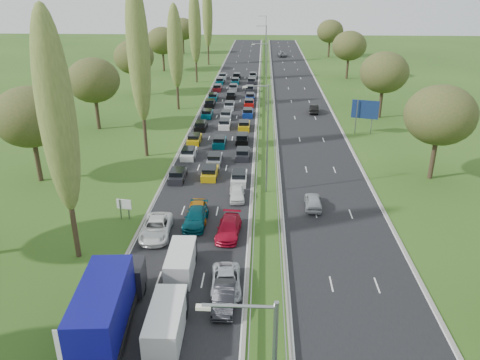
{
  "coord_description": "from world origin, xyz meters",
  "views": [
    {
      "loc": [
        3.92,
        -4.43,
        21.58
      ],
      "look_at": [
        1.6,
        42.73,
        1.5
      ],
      "focal_mm": 35.0,
      "sensor_mm": 36.0,
      "label": 1
    }
  ],
  "objects_px": {
    "near_car_2": "(156,228)",
    "blue_lorry": "(108,305)",
    "white_van_rear": "(181,260)",
    "direction_sign": "(365,111)",
    "info_sign": "(124,206)",
    "white_van_front": "(167,320)"
  },
  "relations": [
    {
      "from": "near_car_2",
      "to": "white_van_front",
      "type": "bearing_deg",
      "value": -78.28
    },
    {
      "from": "near_car_2",
      "to": "info_sign",
      "type": "relative_size",
      "value": 2.65
    },
    {
      "from": "white_van_rear",
      "to": "info_sign",
      "type": "xyz_separation_m",
      "value": [
        -7.07,
        8.79,
        0.33
      ]
    },
    {
      "from": "near_car_2",
      "to": "white_van_front",
      "type": "distance_m",
      "value": 13.4
    },
    {
      "from": "white_van_front",
      "to": "white_van_rear",
      "type": "distance_m",
      "value": 7.25
    },
    {
      "from": "blue_lorry",
      "to": "white_van_rear",
      "type": "relative_size",
      "value": 1.96
    },
    {
      "from": "blue_lorry",
      "to": "white_van_rear",
      "type": "bearing_deg",
      "value": 58.43
    },
    {
      "from": "near_car_2",
      "to": "blue_lorry",
      "type": "bearing_deg",
      "value": -94.97
    },
    {
      "from": "blue_lorry",
      "to": "white_van_rear",
      "type": "xyz_separation_m",
      "value": [
        3.6,
        7.16,
        -1.11
      ]
    },
    {
      "from": "white_van_front",
      "to": "direction_sign",
      "type": "bearing_deg",
      "value": 63.34
    },
    {
      "from": "blue_lorry",
      "to": "info_sign",
      "type": "distance_m",
      "value": 16.35
    },
    {
      "from": "info_sign",
      "to": "near_car_2",
      "type": "bearing_deg",
      "value": -39.38
    },
    {
      "from": "direction_sign",
      "to": "info_sign",
      "type": "bearing_deg",
      "value": -134.28
    },
    {
      "from": "white_van_rear",
      "to": "direction_sign",
      "type": "xyz_separation_m",
      "value": [
        21.73,
        38.32,
        2.53
      ]
    },
    {
      "from": "white_van_front",
      "to": "info_sign",
      "type": "distance_m",
      "value": 17.63
    },
    {
      "from": "white_van_front",
      "to": "direction_sign",
      "type": "xyz_separation_m",
      "value": [
        21.48,
        45.57,
        2.43
      ]
    },
    {
      "from": "white_van_front",
      "to": "white_van_rear",
      "type": "bearing_deg",
      "value": 90.56
    },
    {
      "from": "white_van_rear",
      "to": "direction_sign",
      "type": "height_order",
      "value": "direction_sign"
    },
    {
      "from": "info_sign",
      "to": "direction_sign",
      "type": "height_order",
      "value": "direction_sign"
    },
    {
      "from": "near_car_2",
      "to": "white_van_front",
      "type": "height_order",
      "value": "white_van_front"
    },
    {
      "from": "info_sign",
      "to": "direction_sign",
      "type": "xyz_separation_m",
      "value": [
        28.8,
        29.53,
        2.2
      ]
    },
    {
      "from": "white_van_front",
      "to": "info_sign",
      "type": "bearing_deg",
      "value": 113.11
    }
  ]
}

